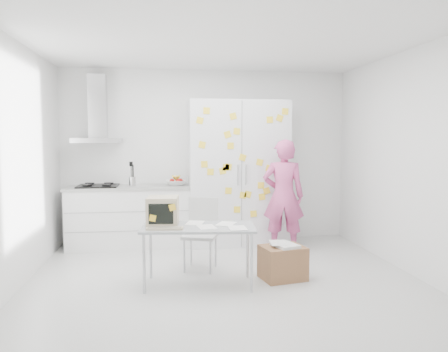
{
  "coord_description": "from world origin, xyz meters",
  "views": [
    {
      "loc": [
        -0.68,
        -4.92,
        1.64
      ],
      "look_at": [
        0.11,
        0.77,
        1.14
      ],
      "focal_mm": 35.0,
      "sensor_mm": 36.0,
      "label": 1
    }
  ],
  "objects": [
    {
      "name": "floor",
      "position": [
        0.0,
        0.0,
        -0.01
      ],
      "size": [
        4.5,
        4.0,
        0.02
      ],
      "primitive_type": "cube",
      "color": "silver",
      "rests_on": "ground"
    },
    {
      "name": "person",
      "position": [
        1.01,
        1.1,
        0.81
      ],
      "size": [
        0.66,
        0.51,
        1.62
      ],
      "primitive_type": "imported",
      "rotation": [
        0.0,
        0.0,
        2.92
      ],
      "color": "#CA4E89",
      "rests_on": "ground"
    },
    {
      "name": "walls",
      "position": [
        0.0,
        0.72,
        1.35
      ],
      "size": [
        4.52,
        4.01,
        2.7
      ],
      "color": "white",
      "rests_on": "ground"
    },
    {
      "name": "chair",
      "position": [
        -0.22,
        0.46,
        0.5
      ],
      "size": [
        0.5,
        0.5,
        0.88
      ],
      "rotation": [
        0.0,
        0.0,
        -0.32
      ],
      "color": "#BBBBB8",
      "rests_on": "ground"
    },
    {
      "name": "ceiling",
      "position": [
        0.0,
        0.0,
        2.7
      ],
      "size": [
        4.5,
        4.0,
        0.02
      ],
      "primitive_type": "cube",
      "color": "white",
      "rests_on": "walls"
    },
    {
      "name": "cardboard_box",
      "position": [
        0.68,
        -0.1,
        0.2
      ],
      "size": [
        0.55,
        0.47,
        0.42
      ],
      "rotation": [
        0.0,
        0.0,
        0.19
      ],
      "color": "brown",
      "rests_on": "ground"
    },
    {
      "name": "tall_cabinet",
      "position": [
        0.45,
        1.67,
        1.1
      ],
      "size": [
        1.5,
        0.68,
        2.2
      ],
      "color": "silver",
      "rests_on": "ground"
    },
    {
      "name": "counter_run",
      "position": [
        -1.2,
        1.7,
        0.47
      ],
      "size": [
        1.84,
        0.63,
        1.28
      ],
      "color": "white",
      "rests_on": "ground"
    },
    {
      "name": "desk",
      "position": [
        -0.55,
        -0.12,
        0.75
      ],
      "size": [
        1.3,
        0.75,
        0.99
      ],
      "rotation": [
        0.0,
        0.0,
        -0.1
      ],
      "color": "#9EA4A8",
      "rests_on": "ground"
    },
    {
      "name": "range_hood",
      "position": [
        -1.65,
        1.84,
        1.96
      ],
      "size": [
        0.7,
        0.48,
        1.01
      ],
      "color": "silver",
      "rests_on": "walls"
    }
  ]
}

